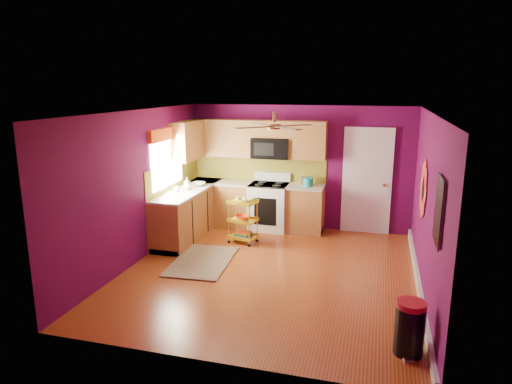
% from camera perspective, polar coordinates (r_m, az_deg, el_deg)
% --- Properties ---
extents(ground, '(5.00, 5.00, 0.00)m').
position_cam_1_polar(ground, '(7.33, 1.79, -9.97)').
color(ground, maroon).
rests_on(ground, ground).
extents(room_envelope, '(4.54, 5.04, 2.52)m').
position_cam_1_polar(room_envelope, '(6.84, 2.11, 2.67)').
color(room_envelope, '#580A43').
rests_on(room_envelope, ground).
extents(lower_cabinets, '(2.81, 2.31, 0.94)m').
position_cam_1_polar(lower_cabinets, '(9.19, -3.71, -2.26)').
color(lower_cabinets, brown).
rests_on(lower_cabinets, ground).
extents(electric_range, '(0.76, 0.66, 1.13)m').
position_cam_1_polar(electric_range, '(9.29, 1.65, -1.76)').
color(electric_range, white).
rests_on(electric_range, ground).
extents(upper_cabinetry, '(2.80, 2.30, 1.26)m').
position_cam_1_polar(upper_cabinetry, '(9.23, -2.50, 6.46)').
color(upper_cabinetry, brown).
rests_on(upper_cabinetry, ground).
extents(left_window, '(0.08, 1.35, 1.08)m').
position_cam_1_polar(left_window, '(8.57, -11.07, 5.28)').
color(left_window, white).
rests_on(left_window, ground).
extents(panel_door, '(0.95, 0.11, 2.15)m').
position_cam_1_polar(panel_door, '(9.21, 13.68, 1.20)').
color(panel_door, white).
rests_on(panel_door, ground).
extents(right_wall_art, '(0.04, 2.74, 1.04)m').
position_cam_1_polar(right_wall_art, '(6.41, 20.87, -0.65)').
color(right_wall_art, black).
rests_on(right_wall_art, ground).
extents(ceiling_fan, '(1.01, 1.01, 0.26)m').
position_cam_1_polar(ceiling_fan, '(6.96, 2.32, 8.31)').
color(ceiling_fan, '#BF8C3F').
rests_on(ceiling_fan, ground).
extents(shag_rug, '(1.02, 1.55, 0.02)m').
position_cam_1_polar(shag_rug, '(7.77, -6.72, -8.57)').
color(shag_rug, black).
rests_on(shag_rug, ground).
extents(rolling_cart, '(0.56, 0.46, 0.89)m').
position_cam_1_polar(rolling_cart, '(8.48, -1.60, -3.41)').
color(rolling_cart, yellow).
rests_on(rolling_cart, ground).
extents(trash_can, '(0.42, 0.42, 0.62)m').
position_cam_1_polar(trash_can, '(5.44, 18.65, -15.80)').
color(trash_can, black).
rests_on(trash_can, ground).
extents(teal_kettle, '(0.18, 0.18, 0.21)m').
position_cam_1_polar(teal_kettle, '(9.02, 6.53, 1.24)').
color(teal_kettle, teal).
rests_on(teal_kettle, lower_cabinets).
extents(toaster, '(0.22, 0.15, 0.18)m').
position_cam_1_polar(toaster, '(9.08, 6.41, 1.36)').
color(toaster, beige).
rests_on(toaster, lower_cabinets).
extents(soap_bottle_a, '(0.10, 0.10, 0.21)m').
position_cam_1_polar(soap_bottle_a, '(8.89, -8.62, 1.14)').
color(soap_bottle_a, '#EA3F72').
rests_on(soap_bottle_a, lower_cabinets).
extents(soap_bottle_b, '(0.14, 0.14, 0.18)m').
position_cam_1_polar(soap_bottle_b, '(8.76, -8.58, 0.86)').
color(soap_bottle_b, white).
rests_on(soap_bottle_b, lower_cabinets).
extents(counter_dish, '(0.27, 0.27, 0.07)m').
position_cam_1_polar(counter_dish, '(9.09, -7.21, 0.98)').
color(counter_dish, white).
rests_on(counter_dish, lower_cabinets).
extents(counter_cup, '(0.12, 0.12, 0.09)m').
position_cam_1_polar(counter_cup, '(8.66, -9.92, 0.36)').
color(counter_cup, white).
rests_on(counter_cup, lower_cabinets).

